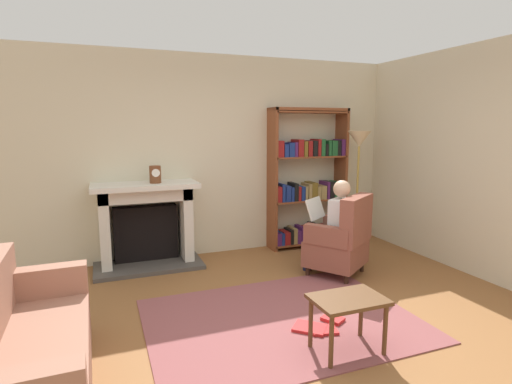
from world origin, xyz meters
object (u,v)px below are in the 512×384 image
object	(u,v)px
fireplace	(146,222)
armchair_reading	(341,240)
seated_reader	(333,223)
mantel_clock	(155,174)
side_table	(348,306)
sofa_floral	(19,356)
floor_lamp	(359,150)
bookshelf	(308,182)

from	to	relation	value
fireplace	armchair_reading	size ratio (longest dim) A/B	1.35
seated_reader	mantel_clock	bearing A→B (deg)	-62.59
armchair_reading	side_table	distance (m)	1.71
sofa_floral	fireplace	bearing A→B (deg)	-24.70
fireplace	floor_lamp	distance (m)	3.01
fireplace	floor_lamp	size ratio (longest dim) A/B	0.77
fireplace	floor_lamp	world-z (taller)	floor_lamp
fireplace	seated_reader	xyz separation A→B (m)	(2.04, -1.10, 0.05)
bookshelf	floor_lamp	bearing A→B (deg)	-39.60
seated_reader	bookshelf	bearing A→B (deg)	-138.45
mantel_clock	sofa_floral	world-z (taller)	mantel_clock
bookshelf	fireplace	bearing A→B (deg)	-179.09
fireplace	sofa_floral	xyz separation A→B (m)	(-1.05, -2.41, -0.25)
seated_reader	floor_lamp	world-z (taller)	floor_lamp
mantel_clock	floor_lamp	xyz separation A→B (m)	(2.73, -0.31, 0.26)
mantel_clock	armchair_reading	world-z (taller)	mantel_clock
mantel_clock	floor_lamp	distance (m)	2.76
floor_lamp	side_table	bearing A→B (deg)	-126.01
side_table	sofa_floral	bearing A→B (deg)	173.80
mantel_clock	fireplace	bearing A→B (deg)	141.17
armchair_reading	floor_lamp	world-z (taller)	floor_lamp
mantel_clock	sofa_floral	xyz separation A→B (m)	(-1.17, -2.31, -0.85)
floor_lamp	fireplace	bearing A→B (deg)	171.76
fireplace	sofa_floral	bearing A→B (deg)	-113.55
armchair_reading	seated_reader	world-z (taller)	seated_reader
mantel_clock	side_table	size ratio (longest dim) A/B	0.38
armchair_reading	sofa_floral	size ratio (longest dim) A/B	0.57
bookshelf	sofa_floral	bearing A→B (deg)	-143.96
bookshelf	seated_reader	size ratio (longest dim) A/B	1.76
armchair_reading	seated_reader	bearing A→B (deg)	-90.00
mantel_clock	bookshelf	xyz separation A→B (m)	(2.19, 0.14, -0.22)
mantel_clock	floor_lamp	world-z (taller)	floor_lamp
armchair_reading	sofa_floral	world-z (taller)	armchair_reading
bookshelf	floor_lamp	distance (m)	0.85
bookshelf	side_table	distance (m)	2.96
mantel_clock	armchair_reading	xyz separation A→B (m)	(1.99, -1.10, -0.75)
fireplace	armchair_reading	distance (m)	2.43
bookshelf	seated_reader	xyz separation A→B (m)	(-0.27, -1.13, -0.33)
seated_reader	side_table	bearing A→B (deg)	27.26
fireplace	armchair_reading	xyz separation A→B (m)	(2.11, -1.19, -0.14)
fireplace	bookshelf	bearing A→B (deg)	0.91
sofa_floral	side_table	xyz separation A→B (m)	(2.27, -0.25, 0.06)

